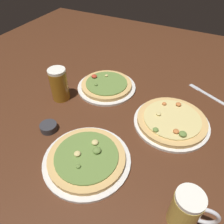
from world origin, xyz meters
The scene contains 8 objects.
ground_plane centered at (0.00, 0.00, -0.01)m, with size 2.40×2.40×0.03m, color #4C2816.
pizza_plate_near centered at (0.03, -0.27, 0.02)m, with size 0.33×0.33×0.05m.
pizza_plate_far centered at (-0.12, 0.18, 0.02)m, with size 0.31×0.31×0.05m.
pizza_plate_side centered at (0.26, 0.07, 0.02)m, with size 0.33×0.33×0.05m.
beer_mug_dark centered at (-0.29, 0.01, 0.08)m, with size 0.11×0.13×0.17m.
beer_mug_amber centered at (0.40, -0.32, 0.07)m, with size 0.14×0.08×0.14m.
ramekin_sauce centered at (-0.20, -0.21, 0.02)m, with size 0.07×0.07×0.03m, color #333338.
knife_right centered at (0.38, 0.36, 0.00)m, with size 0.22×0.13×0.01m.
Camera 1 is at (0.33, -0.66, 0.69)m, focal length 34.51 mm.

